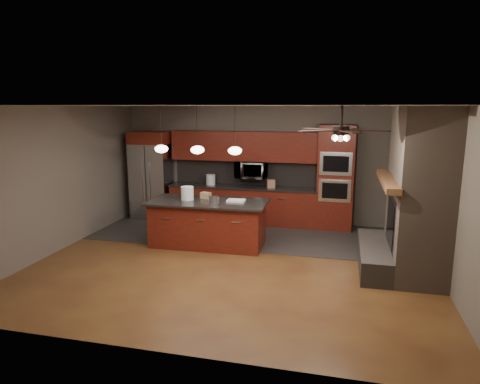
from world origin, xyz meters
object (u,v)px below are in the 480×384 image
(microwave, at_px, (251,170))
(cardboard_box, at_px, (206,195))
(kitchen_island, at_px, (208,223))
(counter_box, at_px, (271,184))
(paint_tray, at_px, (236,201))
(white_bucket, at_px, (187,193))
(refrigerator, at_px, (152,175))
(paint_can, at_px, (214,200))
(counter_bucket, at_px, (211,180))
(oven_tower, at_px, (335,178))

(microwave, distance_m, cardboard_box, 1.80)
(kitchen_island, bearing_deg, counter_box, 60.18)
(paint_tray, bearing_deg, cardboard_box, 167.36)
(white_bucket, relative_size, paint_tray, 0.77)
(counter_box, bearing_deg, paint_tray, -123.29)
(kitchen_island, height_order, paint_tray, paint_tray)
(refrigerator, xyz_separation_m, counter_box, (3.01, 0.03, -0.09))
(refrigerator, distance_m, kitchen_island, 2.77)
(microwave, bearing_deg, counter_box, -11.30)
(paint_can, bearing_deg, counter_box, 68.03)
(white_bucket, xyz_separation_m, paint_tray, (1.00, 0.09, -0.12))
(white_bucket, height_order, counter_box, white_bucket)
(white_bucket, bearing_deg, paint_tray, 4.88)
(counter_bucket, bearing_deg, refrigerator, -176.93)
(oven_tower, height_order, counter_box, oven_tower)
(microwave, distance_m, counter_box, 0.59)
(kitchen_island, bearing_deg, paint_can, -43.89)
(white_bucket, distance_m, counter_box, 2.28)
(kitchen_island, bearing_deg, counter_bucket, 104.22)
(cardboard_box, bearing_deg, microwave, 82.65)
(kitchen_island, xyz_separation_m, cardboard_box, (-0.12, 0.24, 0.52))
(counter_bucket, bearing_deg, paint_can, -70.94)
(oven_tower, distance_m, kitchen_island, 3.16)
(microwave, height_order, counter_box, microwave)
(kitchen_island, bearing_deg, oven_tower, 35.68)
(microwave, distance_m, white_bucket, 2.11)
(paint_can, height_order, counter_box, counter_box)
(microwave, height_order, paint_can, microwave)
(microwave, bearing_deg, counter_bucket, -177.13)
(paint_tray, height_order, counter_bucket, counter_bucket)
(kitchen_island, bearing_deg, refrigerator, 137.49)
(refrigerator, relative_size, kitchen_island, 0.91)
(cardboard_box, xyz_separation_m, counter_box, (1.10, 1.57, 0.02))
(paint_can, bearing_deg, white_bucket, 162.83)
(counter_bucket, bearing_deg, kitchen_island, -74.47)
(refrigerator, height_order, kitchen_island, refrigerator)
(kitchen_island, distance_m, counter_box, 2.13)
(counter_bucket, height_order, counter_box, counter_bucket)
(refrigerator, height_order, paint_can, refrigerator)
(white_bucket, relative_size, counter_box, 1.39)
(refrigerator, xyz_separation_m, kitchen_island, (2.03, -1.78, -0.62))
(kitchen_island, height_order, cardboard_box, cardboard_box)
(white_bucket, distance_m, paint_can, 0.65)
(microwave, xyz_separation_m, paint_tray, (0.08, -1.80, -0.36))
(oven_tower, xyz_separation_m, cardboard_box, (-2.57, -1.61, -0.21))
(microwave, bearing_deg, paint_can, -98.16)
(microwave, relative_size, cardboard_box, 3.74)
(kitchen_island, bearing_deg, microwave, 74.51)
(oven_tower, distance_m, paint_can, 3.05)
(paint_can, distance_m, paint_tray, 0.47)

